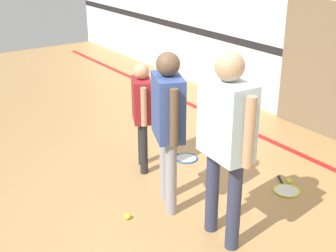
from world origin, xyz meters
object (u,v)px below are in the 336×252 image
at_px(person_instructor, 168,115).
at_px(racket_second_spare, 185,158).
at_px(person_student_left, 142,106).
at_px(racket_spare_on_floor, 286,190).
at_px(person_student_right, 226,130).
at_px(tennis_ball_near_instructor, 127,216).
at_px(tennis_ball_by_spare_racket, 289,181).

distance_m(person_instructor, racket_second_spare, 1.54).
height_order(person_student_left, racket_spare_on_floor, person_student_left).
relative_size(person_student_right, tennis_ball_near_instructor, 27.66).
height_order(person_instructor, tennis_ball_near_instructor, person_instructor).
xyz_separation_m(person_student_right, tennis_ball_by_spare_racket, (-0.34, 1.35, -1.10)).
height_order(person_student_left, tennis_ball_by_spare_racket, person_student_left).
relative_size(racket_second_spare, tennis_ball_by_spare_racket, 7.80).
relative_size(person_instructor, person_student_left, 1.25).
distance_m(person_student_left, person_student_right, 1.68).
distance_m(person_student_right, racket_spare_on_floor, 1.66).
height_order(person_instructor, person_student_left, person_instructor).
bearing_deg(person_student_left, tennis_ball_by_spare_racket, 68.39).
bearing_deg(tennis_ball_near_instructor, tennis_ball_by_spare_racket, 76.74).
height_order(racket_second_spare, tennis_ball_near_instructor, tennis_ball_near_instructor).
distance_m(racket_second_spare, tennis_ball_by_spare_racket, 1.36).
relative_size(person_student_left, tennis_ball_near_instructor, 20.35).
bearing_deg(racket_spare_on_floor, person_student_left, 68.67).
bearing_deg(racket_second_spare, person_student_left, 72.29).
bearing_deg(tennis_ball_by_spare_racket, person_student_right, -76.00).
distance_m(person_student_left, tennis_ball_near_instructor, 1.38).
bearing_deg(racket_second_spare, tennis_ball_by_spare_racket, -163.53).
bearing_deg(tennis_ball_near_instructor, person_instructor, 87.65).
height_order(person_student_right, racket_spare_on_floor, person_student_right).
bearing_deg(person_instructor, person_student_left, -171.87).
relative_size(person_instructor, tennis_ball_near_instructor, 25.43).
xyz_separation_m(person_student_right, racket_spare_on_floor, (-0.24, 1.19, -1.12)).
distance_m(person_instructor, person_student_right, 0.78).
xyz_separation_m(racket_second_spare, tennis_ball_by_spare_racket, (1.22, 0.60, 0.02)).
distance_m(person_instructor, tennis_ball_near_instructor, 1.12).
xyz_separation_m(person_student_left, tennis_ball_by_spare_racket, (1.31, 1.19, -0.80)).
height_order(tennis_ball_near_instructor, tennis_ball_by_spare_racket, same).
bearing_deg(tennis_ball_near_instructor, racket_spare_on_floor, 72.88).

